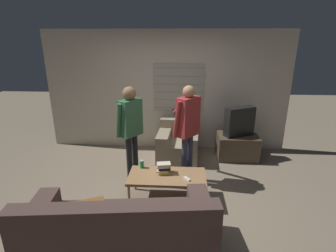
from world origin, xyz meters
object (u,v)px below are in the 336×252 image
couch_blue (120,233)px  soda_can (142,164)px  person_right_standing (187,123)px  book_stack (164,168)px  armchair_beige (178,143)px  spare_remote (187,179)px  person_left_standing (130,122)px  tv (239,121)px  coffee_table (167,177)px

couch_blue → soda_can: (0.04, 1.35, 0.16)m
person_right_standing → soda_can: size_ratio=13.34×
book_stack → armchair_beige: bearing=82.8°
spare_remote → person_left_standing: bearing=104.9°
person_right_standing → spare_remote: size_ratio=13.21×
book_stack → spare_remote: 0.40m
tv → book_stack: bearing=21.5°
couch_blue → coffee_table: couch_blue is taller
armchair_beige → tv: (1.22, 0.04, 0.49)m
coffee_table → person_left_standing: 1.12m
person_right_standing → book_stack: (-0.35, -0.51, -0.56)m
coffee_table → soda_can: (-0.42, 0.22, 0.10)m
tv → person_left_standing: (-2.01, -0.95, 0.25)m
armchair_beige → soda_can: size_ratio=7.13×
tv → person_right_standing: 1.48m
armchair_beige → tv: bearing=-174.4°
tv → soda_can: tv is taller
soda_can → spare_remote: (0.72, -0.32, -0.05)m
couch_blue → spare_remote: couch_blue is taller
coffee_table → person_right_standing: person_right_standing is taller
soda_can → spare_remote: soda_can is taller
book_stack → soda_can: (-0.36, 0.15, -0.02)m
couch_blue → person_left_standing: bearing=90.4°
person_left_standing → person_right_standing: (0.95, -0.05, 0.02)m
armchair_beige → coffee_table: (-0.13, -1.53, 0.08)m
spare_remote → coffee_table: bearing=123.4°
armchair_beige → book_stack: size_ratio=4.02×
coffee_table → armchair_beige: bearing=85.1°
person_left_standing → person_right_standing: bearing=-55.4°
tv → spare_remote: size_ratio=5.00×
couch_blue → coffee_table: size_ratio=1.86×
person_left_standing → person_right_standing: person_right_standing is taller
couch_blue → person_right_standing: 2.01m
spare_remote → soda_can: bearing=118.0°
coffee_table → person_right_standing: 0.94m
person_left_standing → armchair_beige: bearing=-3.6°
armchair_beige → coffee_table: size_ratio=0.77×
coffee_table → couch_blue: bearing=-111.9°
tv → spare_remote: (-1.05, -1.68, -0.36)m
soda_can → tv: bearing=37.5°
person_left_standing → soda_can: bearing=-111.9°
spare_remote → book_stack: bearing=116.7°
coffee_table → soda_can: 0.48m
couch_blue → armchair_beige: size_ratio=2.40×
coffee_table → spare_remote: 0.32m
couch_blue → armchair_beige: 2.73m
soda_can → book_stack: bearing=-23.0°
soda_can → person_left_standing: bearing=120.5°
armchair_beige → couch_blue: bearing=81.1°
coffee_table → soda_can: soda_can is taller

